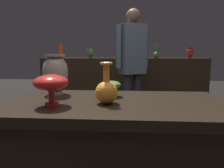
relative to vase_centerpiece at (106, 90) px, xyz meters
The scene contains 12 objects.
display_plinth 0.47m from the vase_centerpiece, 45.55° to the left, with size 1.20×0.64×0.80m.
back_display_shelf 2.29m from the vase_centerpiece, 88.62° to the left, with size 2.60×0.40×0.99m.
vase_centerpiece is the anchor object (origin of this frame).
vase_tall_behind 0.28m from the vase_centerpiece, 166.55° to the right, with size 0.17×0.17×0.16m.
vase_left_accent 0.18m from the vase_centerpiece, 87.13° to the left, with size 0.12×0.12×0.10m.
vase_right_accent 0.42m from the vase_centerpiece, 147.54° to the left, with size 0.16×0.16×0.26m.
shelf_vase_left 2.24m from the vase_centerpiece, 102.06° to the left, with size 0.12×0.12×0.17m.
shelf_vase_right 2.31m from the vase_centerpiece, 75.57° to the left, with size 0.10×0.10×0.21m.
shelf_vase_far_left 2.51m from the vase_centerpiece, 113.21° to the left, with size 0.09×0.09×0.24m.
shelf_vase_far_right 2.50m from the vase_centerpiece, 63.91° to the left, with size 0.10×0.10×0.17m.
shelf_vase_center 2.32m from the vase_centerpiece, 88.65° to the left, with size 0.12×0.12×0.20m.
visitor_center_back 1.63m from the vase_centerpiece, 83.51° to the left, with size 0.42×0.31×1.62m.
Camera 1 is at (0.05, -1.09, 1.06)m, focal length 32.46 mm.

